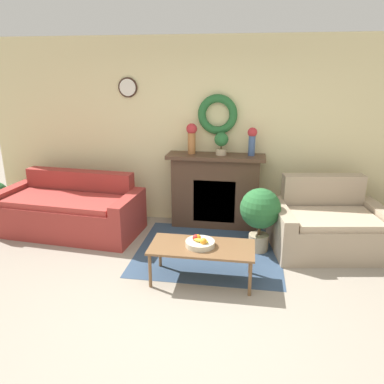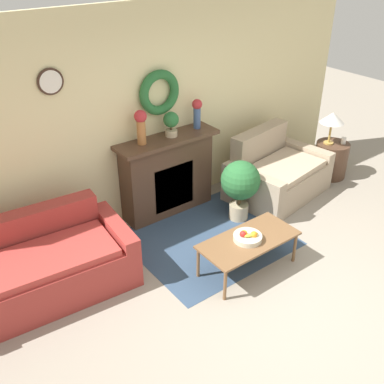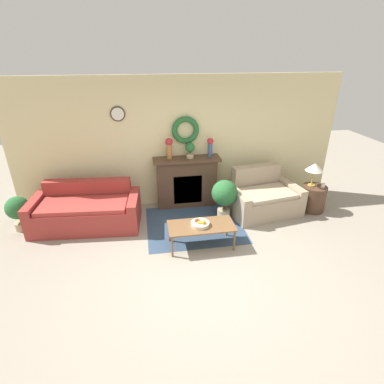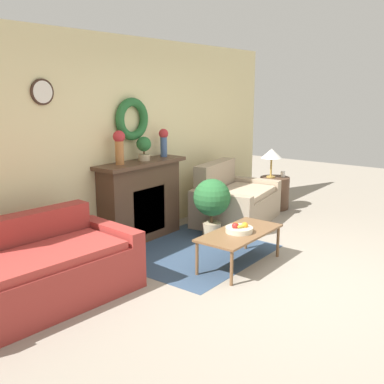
% 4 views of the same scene
% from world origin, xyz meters
% --- Properties ---
extents(ground_plane, '(16.00, 16.00, 0.00)m').
position_xyz_m(ground_plane, '(0.00, 0.00, 0.00)').
color(ground_plane, gray).
extents(floor_rug, '(1.84, 1.63, 0.01)m').
position_xyz_m(floor_rug, '(0.11, 1.47, 0.00)').
color(floor_rug, '#334760').
rests_on(floor_rug, ground_plane).
extents(wall_back, '(6.80, 0.18, 2.70)m').
position_xyz_m(wall_back, '(0.00, 2.54, 1.36)').
color(wall_back, beige).
rests_on(wall_back, ground_plane).
extents(fireplace, '(1.39, 0.41, 1.09)m').
position_xyz_m(fireplace, '(0.10, 2.34, 0.55)').
color(fireplace, '#4C3323').
rests_on(fireplace, ground_plane).
extents(couch_left, '(2.07, 1.09, 0.82)m').
position_xyz_m(couch_left, '(-1.94, 1.81, 0.31)').
color(couch_left, '#9E332D').
rests_on(couch_left, ground_plane).
extents(loveseat_right, '(1.55, 1.17, 0.91)m').
position_xyz_m(loveseat_right, '(1.62, 1.79, 0.31)').
color(loveseat_right, tan).
rests_on(loveseat_right, ground_plane).
extents(coffee_table, '(1.14, 0.53, 0.41)m').
position_xyz_m(coffee_table, '(0.11, 0.76, 0.38)').
color(coffee_table, brown).
rests_on(coffee_table, ground_plane).
extents(fruit_bowl, '(0.32, 0.32, 0.12)m').
position_xyz_m(fruit_bowl, '(0.08, 0.76, 0.46)').
color(fruit_bowl, beige).
rests_on(fruit_bowl, coffee_table).
extents(vase_on_mantel_left, '(0.15, 0.15, 0.43)m').
position_xyz_m(vase_on_mantel_left, '(-0.25, 2.34, 1.34)').
color(vase_on_mantel_left, '#AD6B38').
rests_on(vase_on_mantel_left, fireplace).
extents(vase_on_mantel_right, '(0.13, 0.13, 0.39)m').
position_xyz_m(vase_on_mantel_right, '(0.60, 2.34, 1.32)').
color(vase_on_mantel_right, '#3D5684').
rests_on(vase_on_mantel_right, fireplace).
extents(potted_plant_on_mantel, '(0.20, 0.20, 0.32)m').
position_xyz_m(potted_plant_on_mantel, '(0.17, 2.32, 1.28)').
color(potted_plant_on_mantel, tan).
rests_on(potted_plant_on_mantel, fireplace).
extents(potted_plant_floor_by_loveseat, '(0.51, 0.51, 0.83)m').
position_xyz_m(potted_plant_floor_by_loveseat, '(0.74, 1.61, 0.53)').
color(potted_plant_floor_by_loveseat, tan).
rests_on(potted_plant_floor_by_loveseat, ground_plane).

